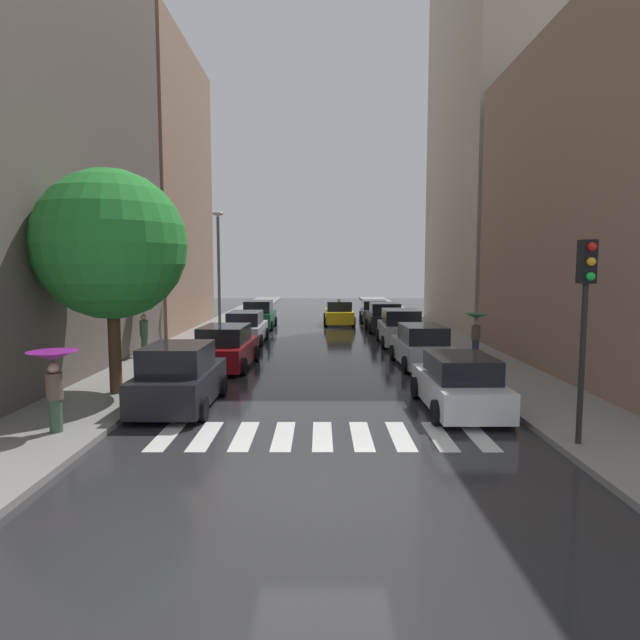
{
  "coord_description": "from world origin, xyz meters",
  "views": [
    {
      "loc": [
        -0.05,
        -8.84,
        3.87
      ],
      "look_at": [
        -0.1,
        19.05,
        1.15
      ],
      "focal_mm": 29.97,
      "sensor_mm": 36.0,
      "label": 1
    }
  ],
  "objects_px": {
    "pedestrian_near_tree": "(55,371)",
    "lamp_post_left": "(220,265)",
    "traffic_light_right_corner": "(587,296)",
    "parked_car_left_nearest": "(180,378)",
    "parked_car_right_nearest": "(460,385)",
    "parked_car_left_third": "(247,328)",
    "parked_car_left_second": "(227,348)",
    "street_tree_left": "(112,245)",
    "pedestrian_foreground": "(145,321)",
    "pedestrian_by_kerb": "(477,326)",
    "parked_car_right_third": "(401,328)",
    "parked_car_left_fourth": "(260,316)",
    "parked_car_right_fifth": "(375,311)",
    "parked_car_right_second": "(423,347)",
    "parked_car_right_fourth": "(385,318)",
    "taxi_midroad": "(340,313)"
  },
  "relations": [
    {
      "from": "pedestrian_near_tree",
      "to": "lamp_post_left",
      "type": "xyz_separation_m",
      "value": [
        0.52,
        17.2,
        2.5
      ]
    },
    {
      "from": "traffic_light_right_corner",
      "to": "parked_car_left_nearest",
      "type": "bearing_deg",
      "value": 159.74
    },
    {
      "from": "parked_car_right_nearest",
      "to": "parked_car_left_third",
      "type": "bearing_deg",
      "value": 29.46
    },
    {
      "from": "parked_car_left_second",
      "to": "pedestrian_near_tree",
      "type": "xyz_separation_m",
      "value": [
        -2.36,
        -8.61,
        0.77
      ]
    },
    {
      "from": "street_tree_left",
      "to": "parked_car_right_nearest",
      "type": "bearing_deg",
      "value": -8.75
    },
    {
      "from": "pedestrian_foreground",
      "to": "traffic_light_right_corner",
      "type": "distance_m",
      "value": 17.23
    },
    {
      "from": "parked_car_left_second",
      "to": "pedestrian_by_kerb",
      "type": "height_order",
      "value": "pedestrian_by_kerb"
    },
    {
      "from": "traffic_light_right_corner",
      "to": "parked_car_right_third",
      "type": "bearing_deg",
      "value": 95.37
    },
    {
      "from": "parked_car_left_fourth",
      "to": "traffic_light_right_corner",
      "type": "bearing_deg",
      "value": -157.52
    },
    {
      "from": "pedestrian_foreground",
      "to": "pedestrian_near_tree",
      "type": "xyz_separation_m",
      "value": [
        1.4,
        -10.46,
        -0.1
      ]
    },
    {
      "from": "parked_car_left_second",
      "to": "parked_car_right_nearest",
      "type": "bearing_deg",
      "value": -127.87
    },
    {
      "from": "pedestrian_foreground",
      "to": "parked_car_left_nearest",
      "type": "bearing_deg",
      "value": 22.53
    },
    {
      "from": "parked_car_right_nearest",
      "to": "parked_car_right_fifth",
      "type": "height_order",
      "value": "parked_car_right_nearest"
    },
    {
      "from": "parked_car_right_fifth",
      "to": "pedestrian_foreground",
      "type": "xyz_separation_m",
      "value": [
        -11.36,
        -16.25,
        0.92
      ]
    },
    {
      "from": "parked_car_right_fifth",
      "to": "parked_car_left_second",
      "type": "bearing_deg",
      "value": 159.56
    },
    {
      "from": "parked_car_right_second",
      "to": "parked_car_right_third",
      "type": "relative_size",
      "value": 1.0
    },
    {
      "from": "parked_car_right_fourth",
      "to": "pedestrian_foreground",
      "type": "distance_m",
      "value": 15.34
    },
    {
      "from": "parked_car_left_fourth",
      "to": "traffic_light_right_corner",
      "type": "height_order",
      "value": "traffic_light_right_corner"
    },
    {
      "from": "parked_car_left_nearest",
      "to": "parked_car_right_fifth",
      "type": "relative_size",
      "value": 0.89
    },
    {
      "from": "taxi_midroad",
      "to": "lamp_post_left",
      "type": "distance_m",
      "value": 10.62
    },
    {
      "from": "parked_car_left_nearest",
      "to": "pedestrian_foreground",
      "type": "relative_size",
      "value": 1.98
    },
    {
      "from": "parked_car_left_fourth",
      "to": "pedestrian_by_kerb",
      "type": "xyz_separation_m",
      "value": [
        10.38,
        -12.04,
        0.63
      ]
    },
    {
      "from": "parked_car_right_third",
      "to": "street_tree_left",
      "type": "distance_m",
      "value": 15.39
    },
    {
      "from": "parked_car_right_second",
      "to": "parked_car_left_third",
      "type": "bearing_deg",
      "value": 48.63
    },
    {
      "from": "parked_car_left_second",
      "to": "pedestrian_near_tree",
      "type": "distance_m",
      "value": 8.96
    },
    {
      "from": "pedestrian_near_tree",
      "to": "parked_car_right_fourth",
      "type": "bearing_deg",
      "value": 80.17
    },
    {
      "from": "taxi_midroad",
      "to": "traffic_light_right_corner",
      "type": "bearing_deg",
      "value": -171.05
    },
    {
      "from": "parked_car_left_nearest",
      "to": "traffic_light_right_corner",
      "type": "distance_m",
      "value": 10.31
    },
    {
      "from": "parked_car_left_fourth",
      "to": "pedestrian_foreground",
      "type": "xyz_separation_m",
      "value": [
        -3.5,
        -11.68,
        0.82
      ]
    },
    {
      "from": "taxi_midroad",
      "to": "traffic_light_right_corner",
      "type": "distance_m",
      "value": 25.95
    },
    {
      "from": "pedestrian_foreground",
      "to": "pedestrian_by_kerb",
      "type": "height_order",
      "value": "pedestrian_foreground"
    },
    {
      "from": "street_tree_left",
      "to": "lamp_post_left",
      "type": "height_order",
      "value": "lamp_post_left"
    },
    {
      "from": "parked_car_right_third",
      "to": "parked_car_right_fifth",
      "type": "height_order",
      "value": "parked_car_right_third"
    },
    {
      "from": "parked_car_right_fifth",
      "to": "taxi_midroad",
      "type": "xyz_separation_m",
      "value": [
        -2.65,
        -2.05,
        0.03
      ]
    },
    {
      "from": "parked_car_left_second",
      "to": "parked_car_right_fifth",
      "type": "relative_size",
      "value": 1.0
    },
    {
      "from": "parked_car_left_third",
      "to": "parked_car_left_second",
      "type": "bearing_deg",
      "value": -178.22
    },
    {
      "from": "traffic_light_right_corner",
      "to": "parked_car_right_fifth",
      "type": "bearing_deg",
      "value": 93.23
    },
    {
      "from": "parked_car_right_fifth",
      "to": "traffic_light_right_corner",
      "type": "xyz_separation_m",
      "value": [
        1.56,
        -27.53,
        2.55
      ]
    },
    {
      "from": "parked_car_right_second",
      "to": "lamp_post_left",
      "type": "height_order",
      "value": "lamp_post_left"
    },
    {
      "from": "parked_car_left_third",
      "to": "pedestrian_by_kerb",
      "type": "relative_size",
      "value": 2.41
    },
    {
      "from": "pedestrian_foreground",
      "to": "parked_car_right_fifth",
      "type": "bearing_deg",
      "value": 143.27
    },
    {
      "from": "parked_car_left_second",
      "to": "pedestrian_by_kerb",
      "type": "xyz_separation_m",
      "value": [
        10.13,
        1.49,
        0.69
      ]
    },
    {
      "from": "parked_car_left_third",
      "to": "lamp_post_left",
      "type": "bearing_deg",
      "value": 43.32
    },
    {
      "from": "lamp_post_left",
      "to": "parked_car_right_fourth",
      "type": "bearing_deg",
      "value": 20.47
    },
    {
      "from": "parked_car_right_fifth",
      "to": "pedestrian_near_tree",
      "type": "xyz_separation_m",
      "value": [
        -9.96,
        -26.71,
        0.82
      ]
    },
    {
      "from": "parked_car_left_nearest",
      "to": "pedestrian_near_tree",
      "type": "xyz_separation_m",
      "value": [
        -2.13,
        -2.65,
        0.72
      ]
    },
    {
      "from": "pedestrian_near_tree",
      "to": "pedestrian_foreground",
      "type": "bearing_deg",
      "value": 113.48
    },
    {
      "from": "parked_car_right_fourth",
      "to": "pedestrian_foreground",
      "type": "height_order",
      "value": "pedestrian_foreground"
    },
    {
      "from": "parked_car_left_third",
      "to": "parked_car_right_third",
      "type": "xyz_separation_m",
      "value": [
        7.86,
        -0.6,
        0.06
      ]
    },
    {
      "from": "parked_car_right_nearest",
      "to": "parked_car_right_third",
      "type": "xyz_separation_m",
      "value": [
        0.28,
        12.48,
        0.11
      ]
    }
  ]
}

